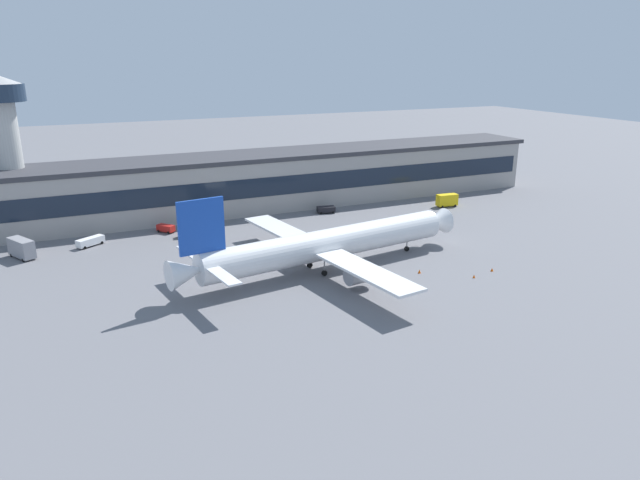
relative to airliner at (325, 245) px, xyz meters
name	(u,v)px	position (x,y,z in m)	size (l,w,h in m)	color
ground_plane	(332,267)	(2.08, 1.05, -5.31)	(600.00, 600.00, 0.00)	slate
terminal_building	(249,181)	(2.08, 53.82, 2.38)	(179.52, 18.72, 15.34)	#9E9993
airliner	(325,245)	(0.00, 0.00, 0.00)	(64.66, 55.46, 17.93)	white
control_tower	(6,137)	(-56.19, 57.51, 17.41)	(11.22, 11.22, 36.94)	#B7B7B2
follow_me_car	(166,228)	(-24.01, 39.97, -4.22)	(4.22, 4.63, 1.85)	red
belt_loader	(90,241)	(-41.59, 36.05, -4.16)	(6.49, 5.08, 1.95)	white
baggage_tug	(186,233)	(-20.43, 33.86, -4.23)	(3.92, 2.69, 1.85)	yellow
pushback_tractor	(326,209)	(19.46, 40.27, -4.27)	(5.22, 3.49, 1.75)	black
catering_truck	(22,248)	(-55.22, 33.44, -3.02)	(5.64, 7.58, 4.15)	gray
stair_truck	(447,200)	(53.55, 32.26, -3.34)	(6.18, 2.88, 3.55)	yellow
traffic_cone_0	(419,271)	(16.30, -9.54, -4.94)	(0.59, 0.59, 0.74)	#F2590C
traffic_cone_1	(474,276)	(24.44, -16.13, -4.99)	(0.53, 0.53, 0.66)	#F2590C
traffic_cone_2	(492,270)	(30.08, -14.70, -4.96)	(0.56, 0.56, 0.70)	#F2590C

